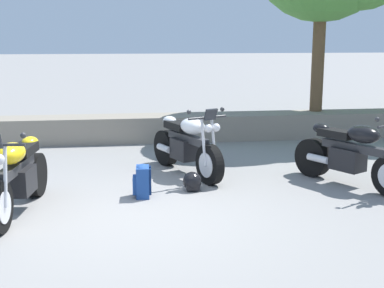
{
  "coord_description": "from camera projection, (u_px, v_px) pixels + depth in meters",
  "views": [
    {
      "loc": [
        -0.07,
        -6.43,
        2.25
      ],
      "look_at": [
        0.95,
        1.2,
        0.65
      ],
      "focal_mm": 48.95,
      "sensor_mm": 36.0,
      "label": 1
    }
  ],
  "objects": [
    {
      "name": "rider_backpack",
      "position": [
        142.0,
        180.0,
        7.39
      ],
      "size": [
        0.27,
        0.31,
        0.47
      ],
      "color": "navy",
      "rests_on": "ground"
    },
    {
      "name": "motorcycle_white_centre",
      "position": [
        187.0,
        145.0,
        8.56
      ],
      "size": [
        1.04,
        1.96,
        1.18
      ],
      "color": "black",
      "rests_on": "ground"
    },
    {
      "name": "rider_helmet",
      "position": [
        192.0,
        182.0,
        7.71
      ],
      "size": [
        0.28,
        0.28,
        0.28
      ],
      "color": "black",
      "rests_on": "ground"
    },
    {
      "name": "ground_plane",
      "position": [
        131.0,
        214.0,
        6.7
      ],
      "size": [
        120.0,
        120.0,
        0.0
      ],
      "primitive_type": "plane",
      "color": "gray"
    },
    {
      "name": "stone_wall",
      "position": [
        126.0,
        129.0,
        11.3
      ],
      "size": [
        36.0,
        0.8,
        0.55
      ],
      "primitive_type": "cube",
      "color": "gray",
      "rests_on": "ground"
    },
    {
      "name": "motorcycle_black_far_right",
      "position": [
        352.0,
        155.0,
        7.86
      ],
      "size": [
        1.2,
        1.87,
        1.18
      ],
      "color": "black",
      "rests_on": "ground"
    },
    {
      "name": "motorcycle_yellow_near_left",
      "position": [
        17.0,
        177.0,
        6.67
      ],
      "size": [
        0.67,
        2.06,
        1.18
      ],
      "color": "black",
      "rests_on": "ground"
    }
  ]
}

